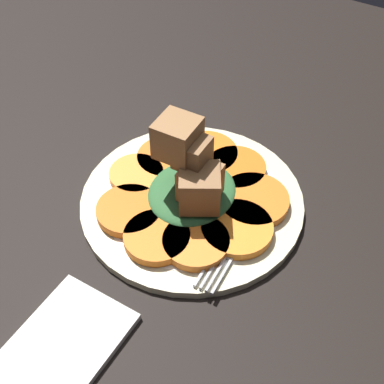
# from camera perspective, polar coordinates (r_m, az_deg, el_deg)

# --- Properties ---
(table_slab) EXTENTS (1.20, 1.20, 0.02)m
(table_slab) POSITION_cam_1_polar(r_m,az_deg,el_deg) (0.66, -0.00, -1.86)
(table_slab) COLOR black
(table_slab) RESTS_ON ground
(plate) EXTENTS (0.27, 0.27, 0.01)m
(plate) POSITION_cam_1_polar(r_m,az_deg,el_deg) (0.65, -0.00, -0.96)
(plate) COLOR beige
(plate) RESTS_ON table_slab
(carrot_slice_0) EXTENTS (0.08, 0.08, 0.01)m
(carrot_slice_0) POSITION_cam_1_polar(r_m,az_deg,el_deg) (0.63, -6.72, -1.97)
(carrot_slice_0) COLOR orange
(carrot_slice_0) RESTS_ON plate
(carrot_slice_1) EXTENTS (0.07, 0.07, 0.01)m
(carrot_slice_1) POSITION_cam_1_polar(r_m,az_deg,el_deg) (0.60, -3.95, -4.74)
(carrot_slice_1) COLOR orange
(carrot_slice_1) RESTS_ON plate
(carrot_slice_2) EXTENTS (0.07, 0.07, 0.01)m
(carrot_slice_2) POSITION_cam_1_polar(r_m,az_deg,el_deg) (0.59, 0.42, -5.35)
(carrot_slice_2) COLOR orange
(carrot_slice_2) RESTS_ON plate
(carrot_slice_3) EXTENTS (0.08, 0.08, 0.01)m
(carrot_slice_3) POSITION_cam_1_polar(r_m,az_deg,el_deg) (0.61, 4.82, -3.91)
(carrot_slice_3) COLOR orange
(carrot_slice_3) RESTS_ON plate
(carrot_slice_4) EXTENTS (0.08, 0.08, 0.01)m
(carrot_slice_4) POSITION_cam_1_polar(r_m,az_deg,el_deg) (0.64, 6.56, -0.90)
(carrot_slice_4) COLOR orange
(carrot_slice_4) RESTS_ON plate
(carrot_slice_5) EXTENTS (0.08, 0.08, 0.01)m
(carrot_slice_5) POSITION_cam_1_polar(r_m,az_deg,el_deg) (0.67, 4.68, 2.47)
(carrot_slice_5) COLOR orange
(carrot_slice_5) RESTS_ON plate
(carrot_slice_6) EXTENTS (0.08, 0.08, 0.01)m
(carrot_slice_6) POSITION_cam_1_polar(r_m,az_deg,el_deg) (0.69, 1.48, 4.03)
(carrot_slice_6) COLOR orange
(carrot_slice_6) RESTS_ON plate
(carrot_slice_7) EXTENTS (0.08, 0.08, 0.01)m
(carrot_slice_7) POSITION_cam_1_polar(r_m,az_deg,el_deg) (0.68, -2.69, 3.61)
(carrot_slice_7) COLOR orange
(carrot_slice_7) RESTS_ON plate
(carrot_slice_8) EXTENTS (0.07, 0.07, 0.01)m
(carrot_slice_8) POSITION_cam_1_polar(r_m,az_deg,el_deg) (0.66, -5.94, 1.82)
(carrot_slice_8) COLOR orange
(carrot_slice_8) RESTS_ON plate
(center_pile) EXTENTS (0.11, 0.10, 0.11)m
(center_pile) POSITION_cam_1_polar(r_m,az_deg,el_deg) (0.61, 0.05, 1.49)
(center_pile) COLOR #2D6033
(center_pile) RESTS_ON plate
(fork) EXTENTS (0.19, 0.03, 0.00)m
(fork) POSITION_cam_1_polar(r_m,az_deg,el_deg) (0.61, 4.93, -4.17)
(fork) COLOR #B2B2B7
(fork) RESTS_ON plate
(napkin) EXTENTS (0.16, 0.09, 0.01)m
(napkin) POSITION_cam_1_polar(r_m,az_deg,el_deg) (0.55, -14.50, -16.58)
(napkin) COLOR silver
(napkin) RESTS_ON table_slab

